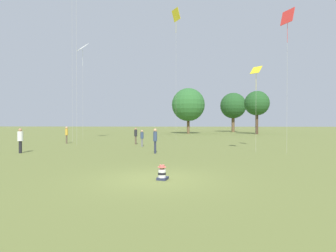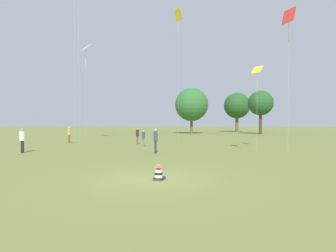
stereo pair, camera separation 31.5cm
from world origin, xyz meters
name	(u,v)px [view 1 (the left image)]	position (x,y,z in m)	size (l,w,h in m)	color
ground_plane	(154,179)	(0.00, 0.00, 0.00)	(300.00, 300.00, 0.00)	olive
seated_toddler	(162,173)	(0.33, -0.13, 0.25)	(0.47, 0.53, 0.60)	#282D47
person_standing_0	(155,138)	(-0.92, 8.55, 1.12)	(0.37, 0.37, 1.80)	#282D42
person_standing_1	(67,133)	(-11.47, 17.18, 1.11)	(0.40, 0.40, 1.81)	brown
person_standing_2	(20,138)	(-10.77, 8.16, 1.08)	(0.49, 0.49, 1.81)	black
person_standing_3	(136,134)	(-3.85, 16.58, 1.03)	(0.35, 0.35, 1.69)	brown
person_standing_4	(142,137)	(-2.76, 13.94, 0.93)	(0.38, 0.38, 1.54)	slate
kite_1	(256,73)	(6.49, 9.65, 5.92)	(0.89, 0.89, 6.43)	yellow
kite_2	(83,49)	(-12.04, 23.12, 11.80)	(1.77, 1.78, 12.50)	white
kite_4	(176,18)	(0.10, 23.02, 15.51)	(1.17, 1.43, 16.57)	yellow
kite_5	(287,20)	(8.53, 9.11, 9.54)	(0.73, 1.05, 10.32)	red
distant_tree_0	(257,103)	(15.42, 42.45, 6.07)	(4.83, 4.83, 8.53)	#473323
distant_tree_1	(188,105)	(1.96, 44.04, 5.98)	(6.81, 6.81, 9.40)	brown
distant_tree_2	(233,106)	(13.12, 55.09, 6.43)	(6.30, 6.30, 9.63)	brown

